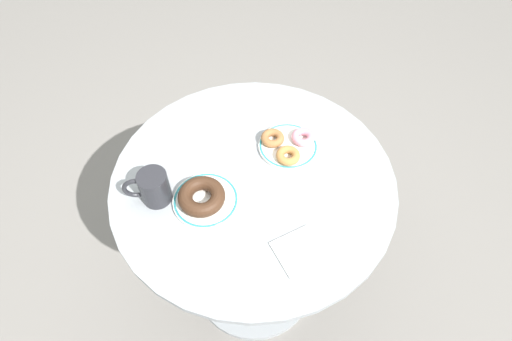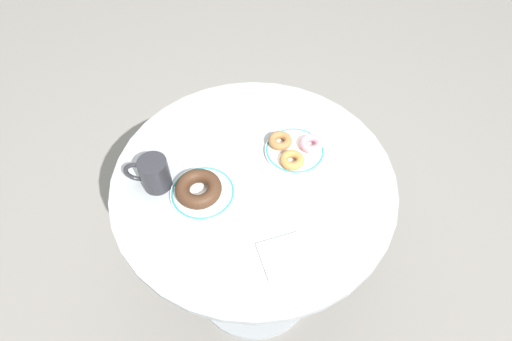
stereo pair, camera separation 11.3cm
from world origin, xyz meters
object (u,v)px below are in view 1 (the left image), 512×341
plate_left (206,200)px  donut_old_fashioned (288,155)px  donut_cinnamon (273,138)px  cafe_table (254,224)px  plate_right (288,146)px  coffee_mug (153,187)px  donut_chocolate (202,196)px  paper_napkin (299,251)px  donut_pink_frosted (303,137)px

plate_left → donut_old_fashioned: (0.26, -0.00, 0.02)m
plate_left → donut_cinnamon: donut_cinnamon is taller
cafe_table → plate_right: 0.30m
plate_left → coffee_mug: size_ratio=1.51×
donut_chocolate → coffee_mug: (-0.10, 0.08, 0.02)m
donut_cinnamon → coffee_mug: size_ratio=0.59×
plate_right → paper_napkin: size_ratio=1.55×
donut_pink_frosted → donut_cinnamon: (-0.08, 0.05, 0.00)m
cafe_table → donut_cinnamon: (0.12, 0.08, 0.27)m
donut_chocolate → coffee_mug: size_ratio=1.07×
plate_right → donut_chocolate: bearing=-173.8°
donut_cinnamon → coffee_mug: (-0.37, 0.01, 0.03)m
plate_right → donut_old_fashioned: 0.05m
donut_old_fashioned → plate_right: bearing=52.3°
donut_chocolate → paper_napkin: donut_chocolate is taller
plate_left → donut_old_fashioned: bearing=-1.0°
coffee_mug → paper_napkin: bearing=-56.0°
plate_right → coffee_mug: (-0.39, 0.05, 0.04)m
donut_old_fashioned → paper_napkin: size_ratio=0.61×
plate_right → paper_napkin: bearing=-121.0°
donut_cinnamon → paper_napkin: donut_cinnamon is taller
donut_cinnamon → paper_napkin: bearing=-113.8°
cafe_table → donut_pink_frosted: (0.19, 0.03, 0.27)m
plate_left → donut_cinnamon: bearing=15.2°
donut_cinnamon → donut_old_fashioned: size_ratio=1.00×
donut_chocolate → donut_old_fashioned: 0.27m
donut_cinnamon → donut_old_fashioned: (-0.00, -0.08, 0.00)m
plate_right → donut_cinnamon: size_ratio=2.54×
plate_right → coffee_mug: 0.40m
plate_left → paper_napkin: bearing=-64.5°
plate_right → paper_napkin: (-0.17, -0.28, -0.00)m
donut_old_fashioned → paper_napkin: 0.28m
plate_right → donut_chocolate: (-0.30, -0.03, 0.02)m
paper_napkin → plate_left: bearing=115.5°
plate_right → paper_napkin: 0.33m
donut_cinnamon → plate_right: bearing=-52.9°
cafe_table → donut_old_fashioned: (0.12, 0.00, 0.27)m
paper_napkin → coffee_mug: coffee_mug is taller
paper_napkin → coffee_mug: (-0.22, 0.33, 0.05)m
cafe_table → donut_pink_frosted: 0.34m
cafe_table → coffee_mug: 0.40m
cafe_table → donut_chocolate: size_ratio=6.37×
donut_pink_frosted → donut_cinnamon: bearing=149.2°
coffee_mug → donut_cinnamon: bearing=-1.7°
donut_cinnamon → donut_chocolate: bearing=-165.4°
cafe_table → donut_chocolate: (-0.15, 0.01, 0.28)m
cafe_table → paper_napkin: (-0.03, -0.24, 0.25)m
paper_napkin → donut_old_fashioned: bearing=60.1°
paper_napkin → donut_cinnamon: bearing=66.2°
cafe_table → donut_chocolate: bearing=177.6°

